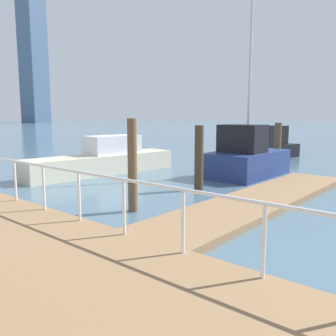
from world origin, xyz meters
name	(u,v)px	position (x,y,z in m)	size (l,w,h in m)	color
floating_dock	(256,202)	(2.01, 7.68, 0.09)	(11.01, 2.00, 0.18)	#93704C
boardwalk_railing	(151,198)	(-3.15, 7.09, 1.22)	(0.06, 23.78, 1.08)	white
dock_piling_1	(132,166)	(-0.89, 9.91, 1.27)	(0.26, 0.26, 2.54)	brown
dock_piling_2	(277,145)	(9.63, 10.37, 1.14)	(0.33, 0.33, 2.27)	brown
dock_piling_4	(199,158)	(2.61, 10.20, 1.14)	(0.31, 0.31, 2.29)	#473826
moored_boat_0	(246,158)	(6.35, 10.36, 0.81)	(4.26, 2.25, 7.95)	navy
moored_boat_1	(104,160)	(2.88, 15.71, 0.61)	(7.51, 2.22, 1.71)	beige
moored_boat_4	(263,147)	(13.06, 12.78, 0.68)	(5.88, 3.03, 2.00)	black
skyline_tower_6	(32,44)	(61.50, 125.70, 28.08)	(6.47, 9.61, 56.15)	slate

